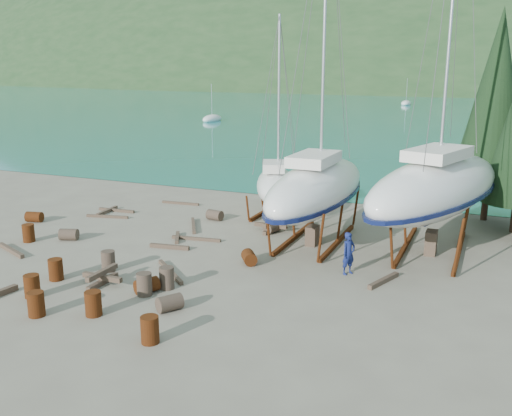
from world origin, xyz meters
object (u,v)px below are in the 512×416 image
at_px(large_sailboat_near, 317,187).
at_px(worker, 349,253).
at_px(large_sailboat_far, 437,187).
at_px(small_sailboat_shore, 276,184).

distance_m(large_sailboat_near, worker, 4.93).
xyz_separation_m(large_sailboat_near, worker, (2.59, -3.77, -1.85)).
xyz_separation_m(large_sailboat_far, worker, (-2.88, -4.58, -2.17)).
bearing_deg(worker, large_sailboat_far, -0.79).
relative_size(large_sailboat_far, worker, 10.47).
bearing_deg(small_sailboat_shore, large_sailboat_near, -68.62).
relative_size(large_sailboat_far, small_sailboat_shore, 1.68).
bearing_deg(worker, small_sailboat_shore, 70.22).
distance_m(large_sailboat_far, small_sailboat_shore, 9.73).
xyz_separation_m(small_sailboat_shore, worker, (6.24, -7.74, -0.95)).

